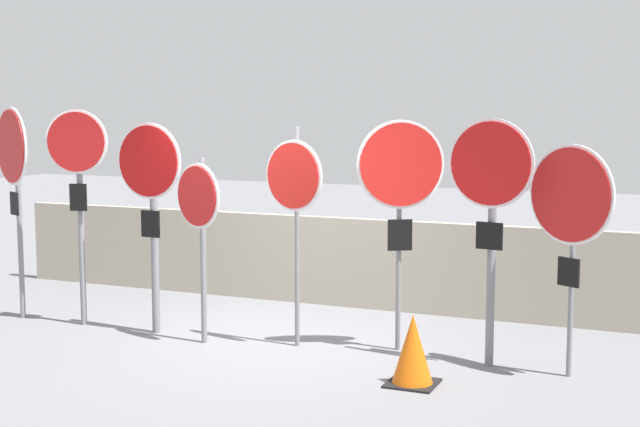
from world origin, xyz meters
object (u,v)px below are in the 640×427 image
Objects in this scene: stop_sign_6 at (491,193)px; traffic_cone_0 at (413,350)px; stop_sign_3 at (199,211)px; stop_sign_1 at (78,170)px; stop_sign_7 at (571,206)px; stop_sign_5 at (400,179)px; stop_sign_0 at (13,162)px; stop_sign_4 at (294,188)px; stop_sign_2 at (151,188)px.

traffic_cone_0 is at bearing -112.10° from stop_sign_6.
stop_sign_3 is at bearing 168.81° from traffic_cone_0.
stop_sign_1 reaches higher than stop_sign_7.
stop_sign_5 reaches higher than traffic_cone_0.
stop_sign_0 is at bearing -149.26° from stop_sign_7.
stop_sign_4 is at bearing -169.11° from stop_sign_6.
stop_sign_3 is 1.08m from stop_sign_4.
stop_sign_2 is at bearing -160.57° from stop_sign_4.
stop_sign_7 is (4.61, 0.12, -0.02)m from stop_sign_2.
stop_sign_2 is 0.97× the size of stop_sign_6.
stop_sign_1 reaches higher than stop_sign_4.
stop_sign_2 is 4.62m from stop_sign_7.
stop_sign_1 is at bearing 171.14° from traffic_cone_0.
stop_sign_6 is 0.78m from stop_sign_7.
stop_sign_0 is 5.81m from stop_sign_6.
stop_sign_4 reaches higher than stop_sign_7.
stop_sign_0 is at bearing -161.65° from stop_sign_3.
stop_sign_3 is 0.91× the size of stop_sign_7.
stop_sign_7 is 3.35× the size of traffic_cone_0.
stop_sign_2 is 3.65m from traffic_cone_0.
traffic_cone_0 is (4.33, -0.67, -1.54)m from stop_sign_1.
stop_sign_0 is 1.09× the size of stop_sign_4.
stop_sign_5 is (4.81, 0.40, -0.09)m from stop_sign_0.
stop_sign_5 is 1.10× the size of stop_sign_7.
stop_sign_0 is 1.05× the size of stop_sign_6.
stop_sign_0 is 1.27× the size of stop_sign_3.
stop_sign_3 reaches higher than traffic_cone_0.
stop_sign_0 reaches higher than stop_sign_5.
stop_sign_3 is at bearing -164.45° from stop_sign_6.
stop_sign_2 is 1.08× the size of stop_sign_7.
stop_sign_3 is (1.73, -0.16, -0.39)m from stop_sign_1.
traffic_cone_0 is at bearing -118.83° from stop_sign_7.
stop_sign_7 is (1.78, -0.27, -0.18)m from stop_sign_5.
traffic_cone_0 is at bearing -24.60° from stop_sign_1.
stop_sign_1 is 1.14× the size of stop_sign_7.
stop_sign_6 is at bearing -13.64° from stop_sign_1.
stop_sign_1 is 3.84× the size of traffic_cone_0.
stop_sign_1 reaches higher than stop_sign_2.
stop_sign_1 is 4.85m from stop_sign_6.
traffic_cone_0 is (-1.29, -0.80, -1.34)m from stop_sign_7.
stop_sign_1 is 4.64m from traffic_cone_0.
stop_sign_2 is (1.97, 0.01, -0.25)m from stop_sign_0.
stop_sign_7 is at bearing -39.75° from stop_sign_5.
stop_sign_0 is 1.07× the size of stop_sign_2.
stop_sign_3 is at bearing -8.69° from stop_sign_2.
stop_sign_1 is 1.04× the size of stop_sign_5.
stop_sign_7 is at bearing 5.33° from stop_sign_2.
stop_sign_0 is 1.98m from stop_sign_2.
stop_sign_2 reaches higher than stop_sign_3.
traffic_cone_0 is (5.29, -0.67, -1.61)m from stop_sign_0.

